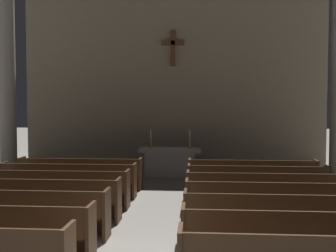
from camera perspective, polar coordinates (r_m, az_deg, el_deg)
The scene contains 16 objects.
pew_left_row_3 at distance 8.32m, azimuth -21.52°, elevation -11.50°, with size 3.74×0.50×0.95m.
pew_left_row_4 at distance 9.31m, azimuth -18.50°, elevation -9.91°, with size 3.74×0.50×0.95m.
pew_left_row_5 at distance 10.33m, azimuth -16.09°, elevation -8.61°, with size 3.74×0.50×0.95m.
pew_left_row_6 at distance 11.36m, azimuth -14.12°, elevation -7.54°, with size 3.74×0.50×0.95m.
pew_left_row_7 at distance 12.41m, azimuth -12.50°, elevation -6.64°, with size 3.74×0.50×0.95m.
pew_right_row_2 at distance 6.67m, azimuth 18.76°, elevation -15.05°, with size 3.74×0.50×0.95m.
pew_right_row_3 at distance 7.71m, azimuth 16.62°, elevation -12.56°, with size 3.74×0.50×0.95m.
pew_right_row_4 at distance 8.77m, azimuth 15.02°, elevation -10.65°, with size 3.74×0.50×0.95m.
pew_right_row_5 at distance 9.84m, azimuth 13.78°, elevation -9.15°, with size 3.74×0.50×0.95m.
pew_right_row_6 at distance 10.92m, azimuth 12.79°, elevation -7.94°, with size 3.74×0.50×0.95m.
pew_right_row_7 at distance 12.01m, azimuth 11.98°, elevation -6.95°, with size 3.74×0.50×0.95m.
column_left_second at distance 14.81m, azimuth -22.13°, elevation 6.97°, with size 0.84×0.84×7.43m.
altar at distance 14.27m, azimuth 0.31°, elevation -5.10°, with size 2.20×0.90×1.01m.
candlestick_left at distance 14.26m, azimuth -2.50°, elevation -2.33°, with size 0.16×0.16×0.67m.
candlestick_right at distance 14.17m, azimuth 3.14°, elevation -2.36°, with size 0.16×0.16×0.67m.
apse_with_cross at distance 16.11m, azimuth 0.76°, elevation 9.47°, with size 12.03×0.42×8.73m.
Camera 1 is at (0.95, -5.06, 2.51)m, focal length 42.40 mm.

